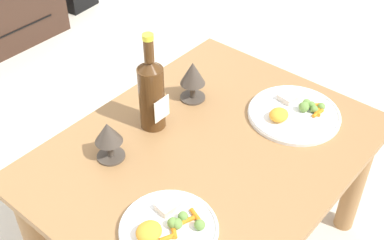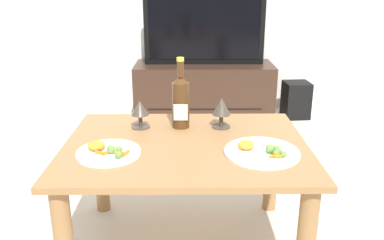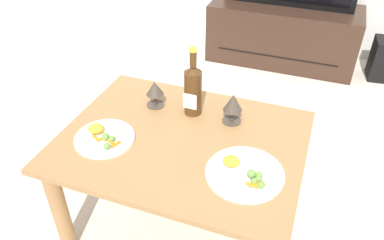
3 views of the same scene
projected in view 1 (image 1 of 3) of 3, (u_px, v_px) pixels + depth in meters
dining_table at (206, 171)px, 1.57m from camera, size 1.01×0.78×0.51m
wine_bottle at (151, 91)px, 1.51m from camera, size 0.08×0.08×0.32m
goblet_left at (108, 135)px, 1.43m from camera, size 0.08×0.08×0.13m
goblet_right at (193, 75)px, 1.64m from camera, size 0.08×0.08×0.14m
dinner_plate_left at (168, 228)px, 1.27m from camera, size 0.25×0.25×0.05m
dinner_plate_right at (294, 113)px, 1.62m from camera, size 0.30×0.30×0.05m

